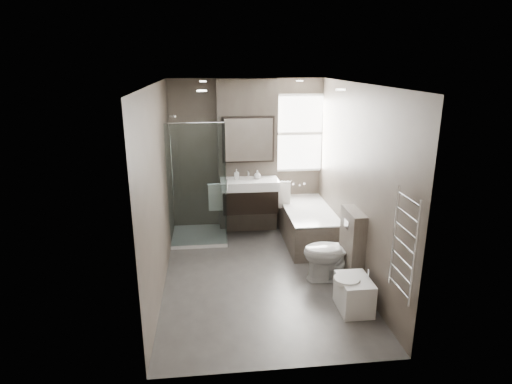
{
  "coord_description": "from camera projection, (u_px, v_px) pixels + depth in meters",
  "views": [
    {
      "loc": [
        -0.65,
        -5.31,
        2.87
      ],
      "look_at": [
        -0.04,
        0.15,
        1.18
      ],
      "focal_mm": 30.0,
      "sensor_mm": 36.0,
      "label": 1
    }
  ],
  "objects": [
    {
      "name": "window",
      "position": [
        299.0,
        133.0,
        7.34
      ],
      "size": [
        0.98,
        0.06,
        1.33
      ],
      "color": "white",
      "rests_on": "room"
    },
    {
      "name": "vanity_pier",
      "position": [
        247.0,
        157.0,
        7.26
      ],
      "size": [
        1.0,
        0.25,
        2.6
      ],
      "primitive_type": "cube",
      "color": "#514940",
      "rests_on": "ground"
    },
    {
      "name": "bathtub",
      "position": [
        308.0,
        223.0,
        7.01
      ],
      "size": [
        0.75,
        1.6,
        0.57
      ],
      "color": "#514940",
      "rests_on": "ground"
    },
    {
      "name": "shower_enclosure",
      "position": [
        205.0,
        212.0,
        7.02
      ],
      "size": [
        0.9,
        0.9,
        2.0
      ],
      "color": "white",
      "rests_on": "ground"
    },
    {
      "name": "towel_radiator",
      "position": [
        404.0,
        245.0,
        4.24
      ],
      "size": [
        0.03,
        0.49,
        1.1
      ],
      "color": "silver",
      "rests_on": "room"
    },
    {
      "name": "mirror_cabinet",
      "position": [
        248.0,
        140.0,
        7.01
      ],
      "size": [
        0.86,
        0.08,
        0.76
      ],
      "color": "black",
      "rests_on": "vanity_pier"
    },
    {
      "name": "toilet",
      "position": [
        333.0,
        252.0,
        5.76
      ],
      "size": [
        0.82,
        0.5,
        0.8
      ],
      "primitive_type": "imported",
      "rotation": [
        0.0,
        0.0,
        -1.64
      ],
      "color": "white",
      "rests_on": "ground"
    },
    {
      "name": "bidet",
      "position": [
        354.0,
        293.0,
        5.1
      ],
      "size": [
        0.43,
        0.5,
        0.52
      ],
      "color": "white",
      "rests_on": "ground"
    },
    {
      "name": "towel_right",
      "position": [
        283.0,
        195.0,
        7.14
      ],
      "size": [
        0.24,
        0.06,
        0.44
      ],
      "primitive_type": "cube",
      "color": "white",
      "rests_on": "vanity_pier"
    },
    {
      "name": "soap_bottle_a",
      "position": [
        237.0,
        174.0,
        7.0
      ],
      "size": [
        0.08,
        0.08,
        0.17
      ],
      "primitive_type": "imported",
      "color": "white",
      "rests_on": "vanity"
    },
    {
      "name": "room",
      "position": [
        260.0,
        186.0,
        5.58
      ],
      "size": [
        2.7,
        3.9,
        2.7
      ],
      "color": "#464340",
      "rests_on": "ground"
    },
    {
      "name": "towel_left",
      "position": [
        216.0,
        197.0,
        7.02
      ],
      "size": [
        0.24,
        0.06,
        0.44
      ],
      "primitive_type": "cube",
      "color": "white",
      "rests_on": "vanity_pier"
    },
    {
      "name": "cistern_box",
      "position": [
        352.0,
        246.0,
        5.7
      ],
      "size": [
        0.19,
        0.55,
        1.0
      ],
      "color": "#514940",
      "rests_on": "ground"
    },
    {
      "name": "vanity",
      "position": [
        250.0,
        195.0,
        7.1
      ],
      "size": [
        0.95,
        0.47,
        0.66
      ],
      "color": "black",
      "rests_on": "vanity_pier"
    },
    {
      "name": "soap_bottle_b",
      "position": [
        257.0,
        174.0,
        7.05
      ],
      "size": [
        0.11,
        0.11,
        0.15
      ],
      "primitive_type": "imported",
      "color": "white",
      "rests_on": "vanity"
    }
  ]
}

